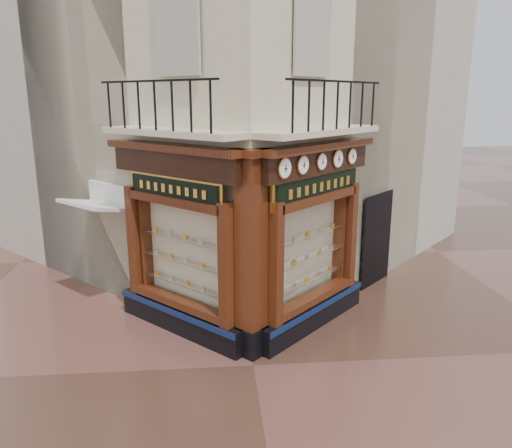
{
  "coord_description": "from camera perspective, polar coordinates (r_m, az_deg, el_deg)",
  "views": [
    {
      "loc": [
        -0.69,
        -8.33,
        4.87
      ],
      "look_at": [
        0.22,
        2.0,
        2.21
      ],
      "focal_mm": 35.0,
      "sensor_mm": 36.0,
      "label": 1
    }
  ],
  "objects": [
    {
      "name": "awning",
      "position": [
        12.85,
        -17.22,
        -8.6
      ],
      "size": [
        1.84,
        1.84,
        0.26
      ],
      "primitive_type": null,
      "rotation": [
        0.19,
        0.0,
        2.36
      ],
      "color": "silver",
      "rests_on": "ground"
    },
    {
      "name": "corner_pilaster",
      "position": [
        9.33,
        -0.56,
        -3.9
      ],
      "size": [
        0.85,
        0.85,
        3.98
      ],
      "rotation": [
        0.0,
        0.0,
        0.79
      ],
      "color": "black",
      "rests_on": "ground"
    },
    {
      "name": "shopfront_right",
      "position": [
        10.53,
        6.63,
        -1.69
      ],
      "size": [
        2.86,
        2.86,
        3.98
      ],
      "rotation": [
        0.0,
        0.0,
        0.79
      ],
      "color": "black",
      "rests_on": "ground"
    },
    {
      "name": "clock_b",
      "position": [
        9.48,
        5.35,
        6.71
      ],
      "size": [
        0.3,
        0.3,
        0.37
      ],
      "rotation": [
        0.0,
        0.0,
        0.79
      ],
      "color": "#AC6E39",
      "rests_on": "ground"
    },
    {
      "name": "main_building",
      "position": [
        14.55,
        -2.46,
        18.8
      ],
      "size": [
        11.31,
        11.31,
        12.0
      ],
      "primitive_type": "cube",
      "rotation": [
        0.0,
        0.0,
        0.79
      ],
      "color": "beige",
      "rests_on": "ground"
    },
    {
      "name": "balcony",
      "position": [
        9.87,
        -1.05,
        10.56
      ],
      "size": [
        5.94,
        2.97,
        1.03
      ],
      "color": "beige",
      "rests_on": "ground"
    },
    {
      "name": "neighbour_left",
      "position": [
        17.07,
        -11.53,
        16.2
      ],
      "size": [
        11.31,
        11.31,
        11.0
      ],
      "primitive_type": "cube",
      "rotation": [
        0.0,
        0.0,
        0.79
      ],
      "color": "#BCB4A4",
      "rests_on": "ground"
    },
    {
      "name": "ground",
      "position": [
        9.68,
        -0.29,
        -15.85
      ],
      "size": [
        80.0,
        80.0,
        0.0
      ],
      "primitive_type": "plane",
      "color": "#462B20",
      "rests_on": "ground"
    },
    {
      "name": "signboard_right",
      "position": [
        10.24,
        7.17,
        4.29
      ],
      "size": [
        2.22,
        2.22,
        0.59
      ],
      "rotation": [
        0.0,
        0.0,
        0.79
      ],
      "color": "#EFB946",
      "rests_on": "ground"
    },
    {
      "name": "clock_d",
      "position": [
        10.54,
        9.31,
        7.36
      ],
      "size": [
        0.31,
        0.31,
        0.38
      ],
      "rotation": [
        0.0,
        0.0,
        0.79
      ],
      "color": "#AC6E39",
      "rests_on": "ground"
    },
    {
      "name": "clock_a",
      "position": [
        9.01,
        3.25,
        6.36
      ],
      "size": [
        0.31,
        0.31,
        0.39
      ],
      "rotation": [
        0.0,
        0.0,
        0.79
      ],
      "color": "#AC6E39",
      "rests_on": "ground"
    },
    {
      "name": "clock_c",
      "position": [
        10.02,
        7.48,
        7.06
      ],
      "size": [
        0.28,
        0.28,
        0.34
      ],
      "rotation": [
        0.0,
        0.0,
        0.79
      ],
      "color": "#AC6E39",
      "rests_on": "ground"
    },
    {
      "name": "shopfront_left",
      "position": [
        10.34,
        -8.83,
        -2.06
      ],
      "size": [
        2.86,
        2.86,
        3.98
      ],
      "rotation": [
        0.0,
        0.0,
        2.36
      ],
      "color": "black",
      "rests_on": "ground"
    },
    {
      "name": "clock_e",
      "position": [
        11.04,
        10.88,
        7.6
      ],
      "size": [
        0.28,
        0.28,
        0.35
      ],
      "rotation": [
        0.0,
        0.0,
        0.79
      ],
      "color": "#AC6E39",
      "rests_on": "ground"
    },
    {
      "name": "neighbour_right",
      "position": [
        17.27,
        5.73,
        16.38
      ],
      "size": [
        11.31,
        11.31,
        11.0
      ],
      "primitive_type": "cube",
      "rotation": [
        0.0,
        0.0,
        0.79
      ],
      "color": "#BCB4A4",
      "rests_on": "ground"
    },
    {
      "name": "signboard_left",
      "position": [
        10.04,
        -9.41,
        4.0
      ],
      "size": [
        1.95,
        1.95,
        0.52
      ],
      "rotation": [
        0.0,
        0.0,
        2.36
      ],
      "color": "#EFB946",
      "rests_on": "ground"
    }
  ]
}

